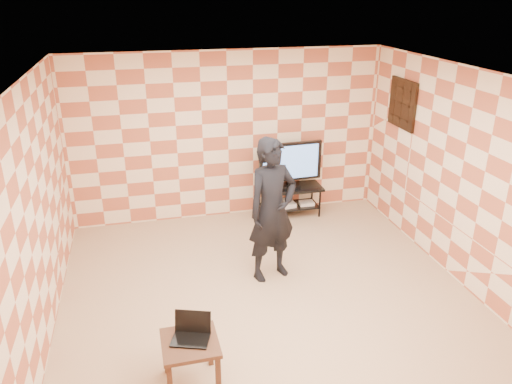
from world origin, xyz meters
TOP-DOWN VIEW (x-y plane):
  - floor at (0.00, 0.00)m, footprint 5.00×5.00m
  - wall_back at (0.00, 2.50)m, footprint 5.00×0.02m
  - wall_front at (0.00, -2.50)m, footprint 5.00×0.02m
  - wall_left at (-2.50, 0.00)m, footprint 0.02×5.00m
  - wall_right at (2.50, 0.00)m, footprint 0.02×5.00m
  - ceiling at (0.00, 0.00)m, footprint 5.00×5.00m
  - wall_art at (2.47, 1.55)m, footprint 0.04×0.72m
  - tv_stand at (0.96, 2.21)m, footprint 1.07×0.48m
  - tv at (0.96, 2.21)m, footprint 1.05×0.22m
  - dvd_player at (0.81, 2.21)m, footprint 0.47×0.36m
  - game_console at (1.25, 2.17)m, footprint 0.25×0.19m
  - side_table at (-1.09, -1.28)m, footprint 0.53×0.53m
  - laptop at (-1.06, -1.22)m, footprint 0.42×0.37m
  - person at (0.17, 0.45)m, footprint 0.79×0.64m

SIDE VIEW (x-z plane):
  - floor at x=0.00m, z-range 0.00..0.00m
  - game_console at x=1.25m, z-range 0.17..0.23m
  - dvd_player at x=0.81m, z-range 0.17..0.25m
  - tv_stand at x=0.96m, z-range 0.12..0.62m
  - side_table at x=-1.09m, z-range 0.16..0.66m
  - laptop at x=-1.06m, z-range 0.44..0.67m
  - tv at x=0.96m, z-range 0.54..1.30m
  - person at x=0.17m, z-range 0.00..1.89m
  - wall_back at x=0.00m, z-range 0.00..2.70m
  - wall_front at x=0.00m, z-range 0.00..2.70m
  - wall_left at x=-2.50m, z-range 0.00..2.70m
  - wall_right at x=2.50m, z-range 0.00..2.70m
  - wall_art at x=2.47m, z-range 1.59..2.31m
  - ceiling at x=0.00m, z-range 2.69..2.71m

